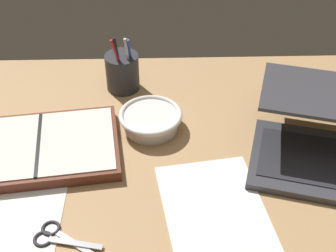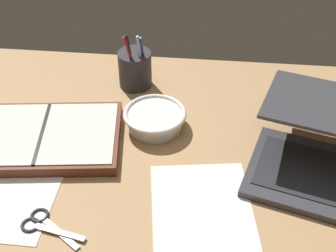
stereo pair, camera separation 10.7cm
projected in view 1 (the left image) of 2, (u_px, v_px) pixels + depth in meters
desk_top at (172, 179)px, 105.56cm from camera, size 140.00×100.00×2.00cm
laptop at (323, 139)px, 106.51cm from camera, size 38.82×40.34×14.81cm
bowl at (151, 120)px, 116.04cm from camera, size 15.83×15.83×4.75cm
pen_cup at (123, 72)px, 127.76cm from camera, size 9.12×9.12×16.94cm
planner at (39, 148)px, 109.67cm from camera, size 39.53×28.71×3.23cm
scissors at (55, 236)px, 91.85cm from camera, size 13.94×9.56×0.80cm
paper_sheet_front at (215, 211)px, 97.07cm from camera, size 25.07×32.17×0.16cm
paper_sheet_beside_planner at (25, 202)px, 98.91cm from camera, size 17.36×29.34×0.16cm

